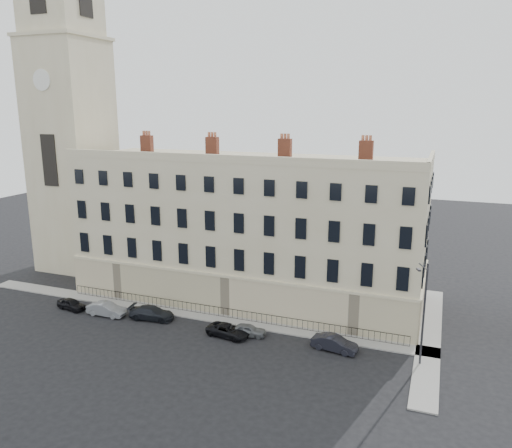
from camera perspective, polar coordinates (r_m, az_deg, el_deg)
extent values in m
plane|color=black|center=(43.10, 0.68, -14.54)|extent=(160.00, 160.00, 0.00)
cube|color=beige|center=(52.99, -0.93, -0.48)|extent=(36.00, 12.00, 15.00)
cube|color=beige|center=(49.32, -3.54, -8.28)|extent=(36.10, 0.18, 4.00)
cube|color=beige|center=(51.14, 18.48, -8.18)|extent=(0.18, 12.10, 4.00)
cube|color=beige|center=(46.32, -3.66, 7.42)|extent=(36.00, 0.35, 0.80)
cube|color=beige|center=(48.06, 19.38, 6.91)|extent=(0.35, 12.00, 0.80)
cube|color=brown|center=(57.15, -12.36, 8.87)|extent=(1.30, 0.70, 2.00)
cube|color=brown|center=(53.23, -5.02, 8.81)|extent=(1.30, 0.70, 2.00)
cube|color=brown|center=(50.29, 3.32, 8.58)|extent=(1.30, 0.70, 2.00)
cube|color=brown|center=(48.50, 12.46, 8.12)|extent=(1.30, 0.70, 2.00)
cube|color=beige|center=(66.11, -20.15, 7.19)|extent=(8.00, 8.00, 28.00)
cylinder|color=white|center=(62.88, -23.30, 14.89)|extent=(2.40, 0.14, 2.40)
cube|color=gray|center=(50.98, -8.11, -10.01)|extent=(48.00, 2.00, 0.12)
cube|color=gray|center=(48.19, 19.19, -12.10)|extent=(2.00, 24.00, 0.12)
cube|color=black|center=(49.26, -3.78, -9.55)|extent=(35.00, 0.04, 0.04)
cube|color=black|center=(49.61, -3.76, -10.51)|extent=(35.00, 0.04, 0.04)
imported|color=black|center=(54.57, -20.33, -8.58)|extent=(3.44, 1.80, 1.12)
imported|color=gray|center=(51.95, -16.72, -9.31)|extent=(3.97, 1.47, 1.30)
imported|color=black|center=(50.02, -11.83, -9.93)|extent=(4.59, 2.35, 1.28)
imported|color=black|center=(45.73, -3.20, -12.06)|extent=(4.22, 2.37, 1.11)
imported|color=slate|center=(45.76, -0.94, -12.02)|extent=(3.43, 1.84, 1.11)
imported|color=black|center=(43.73, 8.96, -13.33)|extent=(4.05, 1.88, 1.29)
cylinder|color=#333339|center=(41.64, 18.61, -9.85)|extent=(0.17, 0.17, 8.50)
cylinder|color=#333339|center=(39.59, 18.58, -4.65)|extent=(0.73, 1.50, 0.11)
cube|color=#333339|center=(38.97, 18.09, -4.99)|extent=(0.39, 0.56, 0.13)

